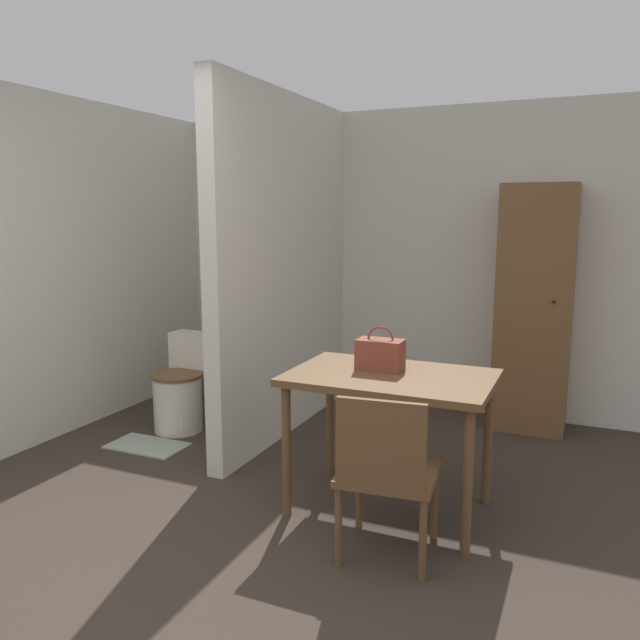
% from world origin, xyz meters
% --- Properties ---
extents(ground_plane, '(16.00, 16.00, 0.00)m').
position_xyz_m(ground_plane, '(0.00, 0.00, 0.00)').
color(ground_plane, '#382D26').
extents(wall_back, '(4.90, 0.12, 2.50)m').
position_xyz_m(wall_back, '(0.00, 3.39, 1.25)').
color(wall_back, beige).
rests_on(wall_back, ground_plane).
extents(wall_left, '(0.12, 4.33, 2.50)m').
position_xyz_m(wall_left, '(-2.01, 1.66, 1.25)').
color(wall_left, beige).
rests_on(wall_left, ground_plane).
extents(partition_wall, '(0.12, 2.01, 2.50)m').
position_xyz_m(partition_wall, '(-0.46, 2.32, 1.25)').
color(partition_wall, beige).
rests_on(partition_wall, ground_plane).
extents(dining_table, '(1.10, 0.73, 0.79)m').
position_xyz_m(dining_table, '(0.67, 1.37, 0.69)').
color(dining_table, brown).
rests_on(dining_table, ground_plane).
extents(wooden_chair, '(0.50, 0.50, 0.84)m').
position_xyz_m(wooden_chair, '(0.81, 0.86, 0.46)').
color(wooden_chair, brown).
rests_on(wooden_chair, ground_plane).
extents(toilet, '(0.39, 0.54, 0.72)m').
position_xyz_m(toilet, '(-1.20, 2.02, 0.31)').
color(toilet, silver).
rests_on(toilet, ground_plane).
extents(handbag, '(0.26, 0.15, 0.25)m').
position_xyz_m(handbag, '(0.58, 1.44, 0.88)').
color(handbag, brown).
rests_on(handbag, dining_table).
extents(wooden_cabinet, '(0.54, 0.42, 1.87)m').
position_xyz_m(wooden_cabinet, '(1.25, 3.11, 0.93)').
color(wooden_cabinet, brown).
rests_on(wooden_cabinet, ground_plane).
extents(bath_mat, '(0.55, 0.32, 0.01)m').
position_xyz_m(bath_mat, '(-1.20, 1.58, 0.01)').
color(bath_mat, '#99A899').
rests_on(bath_mat, ground_plane).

